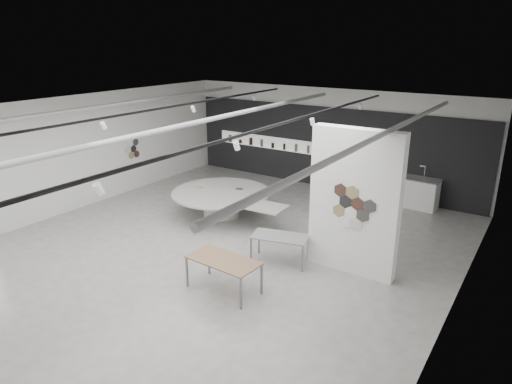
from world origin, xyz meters
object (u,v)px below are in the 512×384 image
Objects in this scene: kitchen_counter at (411,191)px; sample_table_stone at (280,238)px; display_island at (223,200)px; partition_column at (354,203)px; sample_table_wood at (223,262)px.

sample_table_stone is at bearing -101.52° from kitchen_counter.
kitchen_counter is at bearing 38.70° from display_island.
sample_table_stone is at bearing -32.23° from display_island.
sample_table_wood is at bearing -128.99° from partition_column.
kitchen_counter reaches higher than sample_table_stone.
sample_table_wood is 0.92× the size of kitchen_counter.
kitchen_counter is at bearing 75.32° from sample_table_stone.
kitchen_counter is at bearing 90.85° from partition_column.
partition_column is 2.30× the size of sample_table_stone.
sample_table_stone is (3.24, -1.80, 0.14)m from display_island.
kitchen_counter is (-0.08, 5.54, -1.28)m from partition_column.
partition_column is at bearing -16.88° from display_island.
display_island is at bearing 150.92° from sample_table_stone.
partition_column is 3.42m from sample_table_wood.
partition_column is 5.23m from display_island.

